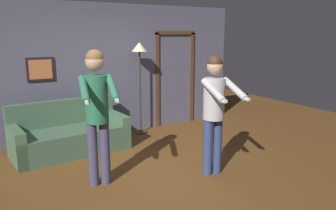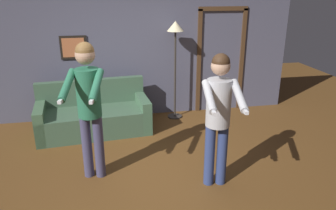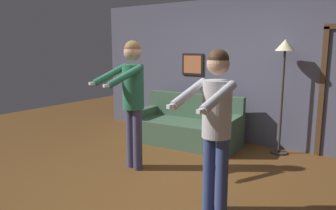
% 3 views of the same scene
% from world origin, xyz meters
% --- Properties ---
extents(ground_plane, '(12.00, 12.00, 0.00)m').
position_xyz_m(ground_plane, '(0.00, 0.00, 0.00)').
color(ground_plane, brown).
extents(back_wall_assembly, '(6.40, 0.10, 2.60)m').
position_xyz_m(back_wall_assembly, '(0.02, 2.28, 1.30)').
color(back_wall_assembly, '#4F5064').
rests_on(back_wall_assembly, ground_plane).
extents(couch, '(1.97, 1.02, 0.87)m').
position_xyz_m(couch, '(-0.71, 1.59, 0.28)').
color(couch, '#415F46').
rests_on(couch, ground_plane).
extents(torchiere_lamp, '(0.31, 0.31, 1.85)m').
position_xyz_m(torchiere_lamp, '(0.84, 1.98, 1.52)').
color(torchiere_lamp, '#332D28').
rests_on(torchiere_lamp, ground_plane).
extents(person_standing_left, '(0.53, 0.76, 1.82)m').
position_xyz_m(person_standing_left, '(-0.68, 0.08, 1.12)').
color(person_standing_left, '#413F5F').
rests_on(person_standing_left, ground_plane).
extents(person_standing_right, '(0.48, 0.72, 1.72)m').
position_xyz_m(person_standing_right, '(0.86, -0.40, 1.05)').
color(person_standing_right, navy).
rests_on(person_standing_right, ground_plane).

